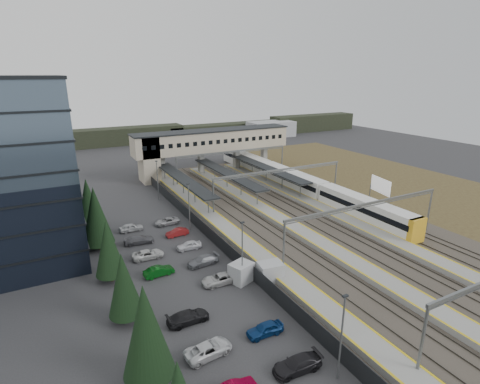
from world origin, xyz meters
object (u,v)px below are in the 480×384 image
footbridge (203,144)px  train (293,180)px  relay_cabin_near (270,272)px  relay_cabin_far (241,272)px  billboard (380,186)px

footbridge → train: 25.18m
relay_cabin_near → train: 38.87m
relay_cabin_far → billboard: 40.26m
relay_cabin_far → train: size_ratio=0.05×
relay_cabin_near → footbridge: footbridge is taller
relay_cabin_near → train: train is taller
footbridge → relay_cabin_far: bearing=-107.5°
relay_cabin_near → footbridge: (12.42, 51.19, 6.70)m
relay_cabin_far → footbridge: 52.37m
train → billboard: (10.08, -15.14, 1.20)m
relay_cabin_near → footbridge: size_ratio=0.08×
relay_cabin_far → footbridge: size_ratio=0.08×
relay_cabin_far → footbridge: footbridge is taller
footbridge → train: footbridge is taller
train → billboard: size_ratio=10.93×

